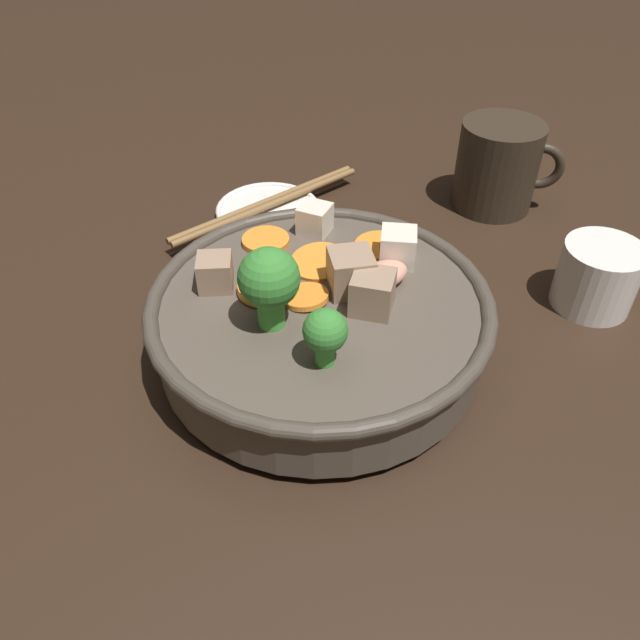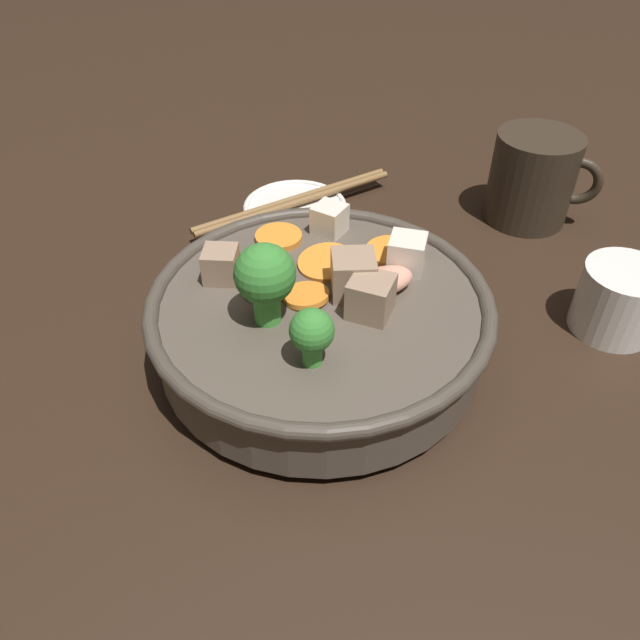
% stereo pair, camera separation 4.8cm
% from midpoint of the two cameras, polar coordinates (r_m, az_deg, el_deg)
% --- Properties ---
extents(ground_plane, '(3.00, 3.00, 0.00)m').
position_cam_midpoint_polar(ground_plane, '(0.51, -2.72, -3.40)').
color(ground_plane, black).
extents(stirfry_bowl, '(0.26, 0.26, 0.12)m').
position_cam_midpoint_polar(stirfry_bowl, '(0.48, -2.88, 0.14)').
color(stirfry_bowl, '#51473D').
rests_on(stirfry_bowl, ground_plane).
extents(side_saucer, '(0.11, 0.11, 0.01)m').
position_cam_midpoint_polar(side_saucer, '(0.68, -6.82, 9.77)').
color(side_saucer, white).
rests_on(side_saucer, ground_plane).
extents(tea_cup, '(0.07, 0.07, 0.06)m').
position_cam_midpoint_polar(tea_cup, '(0.58, 21.91, 3.66)').
color(tea_cup, white).
rests_on(tea_cup, ground_plane).
extents(dark_mug, '(0.11, 0.09, 0.09)m').
position_cam_midpoint_polar(dark_mug, '(0.70, 14.08, 13.44)').
color(dark_mug, '#33281E').
rests_on(dark_mug, ground_plane).
extents(chopsticks_pair, '(0.15, 0.20, 0.01)m').
position_cam_midpoint_polar(chopsticks_pair, '(0.67, -6.88, 10.46)').
color(chopsticks_pair, olive).
rests_on(chopsticks_pair, side_saucer).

